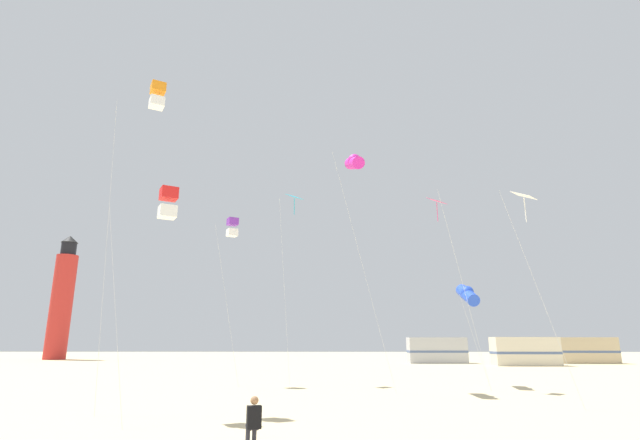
{
  "coord_description": "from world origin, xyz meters",
  "views": [
    {
      "loc": [
        1.75,
        -7.28,
        2.48
      ],
      "look_at": [
        1.55,
        10.3,
        6.96
      ],
      "focal_mm": 26.5,
      "sensor_mm": 36.0,
      "label": 1
    }
  ],
  "objects_px": {
    "rv_van_silver": "(437,350)",
    "kite_tube_blue": "(467,294)",
    "kite_diamond_cyan": "(294,205)",
    "kite_diamond_rainbow": "(439,208)",
    "kite_diamond_white": "(525,203)",
    "kite_box_violet": "(232,227)",
    "lighthouse_distant": "(62,300)",
    "kite_box_scarlet": "(168,203)",
    "rv_van_cream": "(525,351)",
    "kite_box_orange": "(157,96)",
    "kite_flyer_standing": "(253,420)",
    "kite_tube_magenta": "(354,163)",
    "rv_van_tan": "(585,350)"
  },
  "relations": [
    {
      "from": "kite_box_scarlet",
      "to": "rv_van_cream",
      "type": "relative_size",
      "value": 1.23
    },
    {
      "from": "kite_flyer_standing",
      "to": "rv_van_cream",
      "type": "bearing_deg",
      "value": -138.32
    },
    {
      "from": "kite_tube_blue",
      "to": "kite_box_scarlet",
      "type": "xyz_separation_m",
      "value": [
        -14.05,
        -11.08,
        2.31
      ]
    },
    {
      "from": "kite_box_orange",
      "to": "kite_diamond_white",
      "type": "height_order",
      "value": "kite_box_orange"
    },
    {
      "from": "kite_diamond_cyan",
      "to": "kite_tube_blue",
      "type": "distance_m",
      "value": 11.97
    },
    {
      "from": "kite_diamond_white",
      "to": "kite_box_scarlet",
      "type": "xyz_separation_m",
      "value": [
        -14.49,
        -3.18,
        -0.91
      ]
    },
    {
      "from": "lighthouse_distant",
      "to": "rv_van_silver",
      "type": "distance_m",
      "value": 49.9
    },
    {
      "from": "kite_diamond_rainbow",
      "to": "kite_diamond_cyan",
      "type": "height_order",
      "value": "kite_diamond_cyan"
    },
    {
      "from": "kite_box_scarlet",
      "to": "kite_box_orange",
      "type": "bearing_deg",
      "value": 126.93
    },
    {
      "from": "kite_diamond_cyan",
      "to": "kite_tube_blue",
      "type": "relative_size",
      "value": 2.03
    },
    {
      "from": "kite_box_orange",
      "to": "rv_van_cream",
      "type": "relative_size",
      "value": 2.1
    },
    {
      "from": "kite_diamond_rainbow",
      "to": "rv_van_cream",
      "type": "xyz_separation_m",
      "value": [
        13.77,
        24.04,
        -8.33
      ]
    },
    {
      "from": "kite_diamond_rainbow",
      "to": "rv_van_cream",
      "type": "distance_m",
      "value": 28.93
    },
    {
      "from": "rv_van_cream",
      "to": "kite_tube_magenta",
      "type": "bearing_deg",
      "value": -126.35
    },
    {
      "from": "kite_diamond_rainbow",
      "to": "rv_van_tan",
      "type": "bearing_deg",
      "value": 52.27
    },
    {
      "from": "rv_van_silver",
      "to": "kite_tube_blue",
      "type": "bearing_deg",
      "value": -99.06
    },
    {
      "from": "kite_box_orange",
      "to": "kite_diamond_white",
      "type": "xyz_separation_m",
      "value": [
        16.12,
        1.01,
        -4.67
      ]
    },
    {
      "from": "kite_box_orange",
      "to": "lighthouse_distant",
      "type": "distance_m",
      "value": 54.35
    },
    {
      "from": "kite_diamond_rainbow",
      "to": "rv_van_cream",
      "type": "bearing_deg",
      "value": 60.19
    },
    {
      "from": "kite_diamond_cyan",
      "to": "kite_diamond_rainbow",
      "type": "bearing_deg",
      "value": -22.64
    },
    {
      "from": "kite_diamond_white",
      "to": "kite_box_scarlet",
      "type": "distance_m",
      "value": 14.86
    },
    {
      "from": "kite_diamond_white",
      "to": "kite_tube_blue",
      "type": "relative_size",
      "value": 1.53
    },
    {
      "from": "kite_diamond_cyan",
      "to": "kite_tube_blue",
      "type": "bearing_deg",
      "value": -8.47
    },
    {
      "from": "kite_diamond_rainbow",
      "to": "kite_tube_blue",
      "type": "relative_size",
      "value": 1.8
    },
    {
      "from": "kite_box_violet",
      "to": "rv_van_cream",
      "type": "relative_size",
      "value": 1.52
    },
    {
      "from": "kite_tube_blue",
      "to": "lighthouse_distant",
      "type": "bearing_deg",
      "value": 140.12
    },
    {
      "from": "kite_flyer_standing",
      "to": "rv_van_cream",
      "type": "height_order",
      "value": "rv_van_cream"
    },
    {
      "from": "kite_flyer_standing",
      "to": "rv_van_silver",
      "type": "relative_size",
      "value": 0.18
    },
    {
      "from": "kite_flyer_standing",
      "to": "kite_box_violet",
      "type": "height_order",
      "value": "kite_box_violet"
    },
    {
      "from": "kite_diamond_rainbow",
      "to": "kite_diamond_white",
      "type": "height_order",
      "value": "kite_diamond_rainbow"
    },
    {
      "from": "kite_tube_magenta",
      "to": "kite_tube_blue",
      "type": "bearing_deg",
      "value": 19.57
    },
    {
      "from": "kite_box_scarlet",
      "to": "rv_van_cream",
      "type": "bearing_deg",
      "value": 51.9
    },
    {
      "from": "rv_van_cream",
      "to": "kite_flyer_standing",
      "type": "bearing_deg",
      "value": -119.5
    },
    {
      "from": "kite_box_violet",
      "to": "kite_tube_blue",
      "type": "distance_m",
      "value": 14.64
    },
    {
      "from": "kite_box_orange",
      "to": "rv_van_silver",
      "type": "bearing_deg",
      "value": 61.23
    },
    {
      "from": "kite_box_violet",
      "to": "lighthouse_distant",
      "type": "xyz_separation_m",
      "value": [
        -30.28,
        36.37,
        -1.42
      ]
    },
    {
      "from": "kite_flyer_standing",
      "to": "lighthouse_distant",
      "type": "relative_size",
      "value": 0.07
    },
    {
      "from": "kite_tube_magenta",
      "to": "rv_van_cream",
      "type": "relative_size",
      "value": 2.02
    },
    {
      "from": "lighthouse_distant",
      "to": "rv_van_cream",
      "type": "relative_size",
      "value": 2.6
    },
    {
      "from": "kite_diamond_white",
      "to": "lighthouse_distant",
      "type": "height_order",
      "value": "lighthouse_distant"
    },
    {
      "from": "kite_diamond_rainbow",
      "to": "kite_diamond_cyan",
      "type": "bearing_deg",
      "value": 157.36
    },
    {
      "from": "lighthouse_distant",
      "to": "rv_van_silver",
      "type": "height_order",
      "value": "lighthouse_distant"
    },
    {
      "from": "kite_diamond_white",
      "to": "kite_diamond_rainbow",
      "type": "bearing_deg",
      "value": 111.11
    },
    {
      "from": "kite_box_scarlet",
      "to": "lighthouse_distant",
      "type": "relative_size",
      "value": 0.47
    },
    {
      "from": "kite_diamond_cyan",
      "to": "kite_box_violet",
      "type": "distance_m",
      "value": 4.18
    },
    {
      "from": "kite_diamond_rainbow",
      "to": "kite_tube_magenta",
      "type": "distance_m",
      "value": 5.42
    },
    {
      "from": "kite_tube_blue",
      "to": "rv_van_silver",
      "type": "height_order",
      "value": "kite_tube_blue"
    },
    {
      "from": "kite_diamond_white",
      "to": "kite_tube_blue",
      "type": "height_order",
      "value": "kite_diamond_white"
    },
    {
      "from": "kite_box_orange",
      "to": "kite_box_scarlet",
      "type": "bearing_deg",
      "value": -53.07
    },
    {
      "from": "kite_diamond_cyan",
      "to": "rv_van_cream",
      "type": "relative_size",
      "value": 1.81
    }
  ]
}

